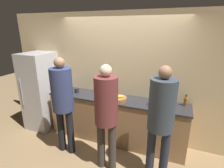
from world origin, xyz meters
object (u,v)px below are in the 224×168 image
utensil_crock (102,90)px  cup_yellow (67,85)px  refrigerator (41,91)px  person_center (106,110)px  bottle_amber (186,101)px  cup_black (77,90)px  person_left (63,98)px  bottle_clear (158,97)px  bottle_dark (151,102)px  person_right (161,114)px  fruit_bowl (118,99)px

utensil_crock → cup_yellow: 0.94m
refrigerator → person_center: person_center is taller
person_center → bottle_amber: (1.14, 0.91, -0.05)m
utensil_crock → cup_black: utensil_crock is taller
person_left → bottle_clear: (1.54, 0.81, -0.07)m
person_left → bottle_amber: person_left is taller
utensil_crock → bottle_dark: 1.08m
person_center → refrigerator: bearing=160.3°
person_right → utensil_crock: person_right is taller
bottle_dark → cup_black: bearing=177.9°
cup_yellow → fruit_bowl: bearing=-13.2°
refrigerator → cup_yellow: (0.54, 0.28, 0.12)m
bottle_amber → cup_black: bearing=-176.2°
bottle_clear → bottle_amber: size_ratio=1.04×
cup_yellow → utensil_crock: bearing=-3.1°
person_center → person_right: person_right is taller
cup_black → person_right: bearing=-19.6°
person_center → cup_yellow: 1.74m
person_right → bottle_clear: (-0.15, 0.80, -0.07)m
person_right → bottle_clear: person_right is taller
bottle_clear → bottle_amber: 0.49m
refrigerator → person_right: person_right is taller
fruit_bowl → cup_black: fruit_bowl is taller
bottle_dark → cup_yellow: bottle_dark is taller
refrigerator → person_right: (2.78, -0.59, 0.22)m
person_center → bottle_clear: size_ratio=8.18×
cup_yellow → person_center: bearing=-34.5°
person_center → cup_yellow: size_ratio=17.33×
person_right → fruit_bowl: 1.02m
person_left → cup_yellow: bearing=121.8°
person_right → refrigerator: bearing=168.0°
person_right → bottle_dark: person_right is taller
bottle_clear → bottle_amber: bottle_clear is taller
refrigerator → bottle_clear: (2.63, 0.21, 0.16)m
person_left → bottle_dark: (1.45, 0.60, -0.10)m
bottle_dark → utensil_crock: bearing=168.1°
bottle_clear → bottle_amber: (0.49, -0.00, -0.00)m
cup_yellow → cup_black: bearing=-27.9°
person_center → fruit_bowl: person_center is taller
person_right → person_center: bearing=-171.9°
bottle_dark → cup_black: bottle_dark is taller
fruit_bowl → bottle_dark: bottle_dark is taller
bottle_clear → cup_yellow: bearing=178.2°
person_left → cup_black: bearing=101.7°
bottle_amber → refrigerator: bearing=-176.2°
person_center → cup_yellow: person_center is taller
cup_yellow → person_right: bearing=-21.2°
refrigerator → bottle_amber: (3.12, 0.21, 0.16)m
person_left → person_right: person_left is taller
person_right → bottle_clear: bearing=100.7°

